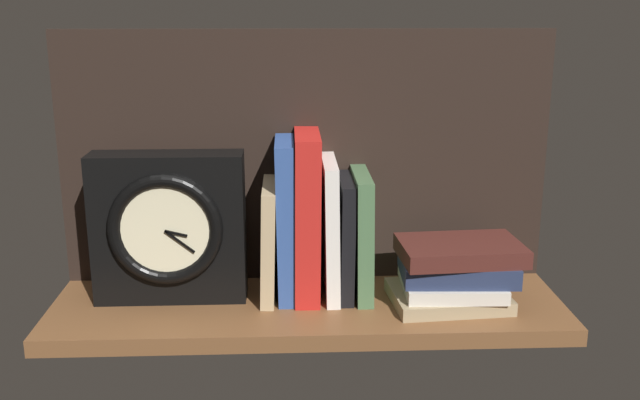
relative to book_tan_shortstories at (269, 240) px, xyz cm
name	(u,v)px	position (x,y,z in cm)	size (l,w,h in cm)	color
ground_plane	(308,310)	(5.89, -3.65, -10.06)	(77.49, 23.28, 2.50)	brown
back_panel	(305,158)	(5.89, 7.39, 11.30)	(77.49, 1.20, 40.21)	black
book_tan_shortstories	(269,240)	(0.00, 0.00, 0.00)	(2.04, 13.56, 17.62)	tan
book_blue_modern	(286,219)	(2.71, 0.00, 3.36)	(2.78, 12.32, 24.33)	#2D4C8E
book_red_requiem	(309,216)	(6.28, 0.00, 3.85)	(3.76, 13.44, 25.31)	red
book_white_catcher	(330,228)	(9.48, 0.00, 1.80)	(2.05, 13.50, 21.22)	silver
book_black_skeptic	(345,237)	(11.81, 0.00, 0.38)	(2.01, 12.51, 18.38)	black
book_green_romantic	(362,234)	(14.32, 0.00, 0.75)	(2.43, 13.59, 19.12)	#476B44
framed_clock	(169,228)	(-14.89, -1.56, 2.70)	(22.74, 7.66, 22.76)	black
book_stack_side	(455,272)	(28.03, -4.47, -4.05)	(19.90, 14.33, 9.57)	#9E8966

